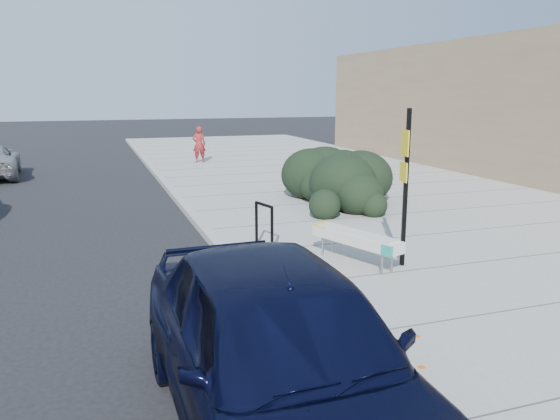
# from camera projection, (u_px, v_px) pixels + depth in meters

# --- Properties ---
(ground) EXTENTS (120.00, 120.00, 0.00)m
(ground) POSITION_uv_depth(u_px,v_px,m) (258.00, 298.00, 8.59)
(ground) COLOR black
(ground) RESTS_ON ground
(sidewalk_near) EXTENTS (11.20, 50.00, 0.15)m
(sidewalk_near) POSITION_uv_depth(u_px,v_px,m) (400.00, 207.00, 14.99)
(sidewalk_near) COLOR gray
(sidewalk_near) RESTS_ON ground
(curb_near) EXTENTS (0.22, 50.00, 0.17)m
(curb_near) POSITION_uv_depth(u_px,v_px,m) (198.00, 223.00, 13.19)
(curb_near) COLOR #9E9E99
(curb_near) RESTS_ON ground
(bench) EXTENTS (1.01, 1.93, 0.58)m
(bench) POSITION_uv_depth(u_px,v_px,m) (356.00, 239.00, 9.76)
(bench) COLOR gray
(bench) RESTS_ON sidewalk_near
(bike_rack) EXTENTS (0.20, 0.61, 0.91)m
(bike_rack) POSITION_uv_depth(u_px,v_px,m) (264.00, 221.00, 10.66)
(bike_rack) COLOR black
(bike_rack) RESTS_ON sidewalk_near
(sign_post) EXTENTS (0.13, 0.32, 2.76)m
(sign_post) POSITION_uv_depth(u_px,v_px,m) (405.00, 179.00, 9.40)
(sign_post) COLOR black
(sign_post) RESTS_ON sidewalk_near
(hedge) EXTENTS (2.34, 4.54, 1.69)m
(hedge) POSITION_uv_depth(u_px,v_px,m) (331.00, 171.00, 15.34)
(hedge) COLOR black
(hedge) RESTS_ON sidewalk_near
(sedan_navy) EXTENTS (2.08, 5.08, 1.72)m
(sedan_navy) POSITION_uv_depth(u_px,v_px,m) (280.00, 351.00, 4.97)
(sedan_navy) COLOR black
(sedan_navy) RESTS_ON ground
(pedestrian) EXTENTS (0.59, 0.41, 1.58)m
(pedestrian) POSITION_uv_depth(u_px,v_px,m) (199.00, 144.00, 23.91)
(pedestrian) COLOR maroon
(pedestrian) RESTS_ON sidewalk_near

